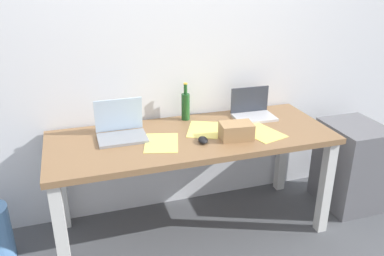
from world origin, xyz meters
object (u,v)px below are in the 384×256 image
(laptop_right, at_px, (253,111))
(computer_mouse, at_px, (203,140))
(desk, at_px, (192,148))
(cardboard_box, at_px, (236,131))
(beer_bottle, at_px, (186,106))
(laptop_left, at_px, (121,129))
(filing_cabinet, at_px, (350,165))

(laptop_right, relative_size, computer_mouse, 3.03)
(desk, bearing_deg, cardboard_box, -28.75)
(beer_bottle, bearing_deg, laptop_left, -160.44)
(beer_bottle, bearing_deg, filing_cabinet, -14.86)
(desk, height_order, beer_bottle, beer_bottle)
(laptop_left, distance_m, cardboard_box, 0.76)
(laptop_left, xyz_separation_m, computer_mouse, (0.49, -0.24, -0.04))
(desk, xyz_separation_m, laptop_right, (0.53, 0.18, 0.14))
(desk, relative_size, cardboard_box, 9.09)
(laptop_right, height_order, filing_cabinet, laptop_right)
(laptop_left, height_order, filing_cabinet, laptop_left)
(computer_mouse, distance_m, filing_cabinet, 1.35)
(laptop_right, distance_m, filing_cabinet, 0.93)
(cardboard_box, bearing_deg, computer_mouse, 178.55)
(desk, bearing_deg, laptop_left, 166.64)
(filing_cabinet, bearing_deg, cardboard_box, -174.97)
(desk, xyz_separation_m, computer_mouse, (0.03, -0.14, 0.11))
(laptop_left, bearing_deg, desk, -13.36)
(laptop_right, distance_m, computer_mouse, 0.59)
(laptop_left, bearing_deg, computer_mouse, -26.64)
(desk, bearing_deg, filing_cabinet, -2.19)
(laptop_right, relative_size, beer_bottle, 1.09)
(computer_mouse, height_order, filing_cabinet, computer_mouse)
(computer_mouse, xyz_separation_m, filing_cabinet, (1.27, 0.09, -0.43))
(computer_mouse, height_order, cardboard_box, cardboard_box)
(cardboard_box, bearing_deg, filing_cabinet, 5.03)
(computer_mouse, bearing_deg, laptop_right, 41.83)
(laptop_left, relative_size, filing_cabinet, 0.47)
(laptop_left, xyz_separation_m, laptop_right, (0.99, 0.07, -0.01))
(desk, height_order, laptop_right, laptop_right)
(laptop_left, xyz_separation_m, beer_bottle, (0.50, 0.18, 0.05))
(cardboard_box, bearing_deg, beer_bottle, 116.97)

